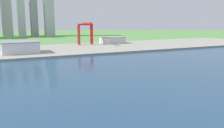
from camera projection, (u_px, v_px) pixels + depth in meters
The scene contains 7 objects.
ground_plane at pixel (60, 81), 205.28m from camera, with size 2400.00×2400.00×0.00m, color #599349.
water_bay at pixel (83, 104), 151.63m from camera, with size 840.00×360.00×0.15m, color navy.
industrial_pier at pixel (31, 51), 374.88m from camera, with size 840.00×140.00×2.50m, color #9A968A.
port_crane_red at pixel (85, 28), 450.22m from camera, with size 26.59×41.42×39.93m.
warehouse_main at pixel (20, 47), 347.79m from camera, with size 48.90×39.08×16.02m.
warehouse_annex at pixel (112, 40), 474.73m from camera, with size 43.14×26.85×11.99m.
distant_skyline at pixel (6, 13), 646.91m from camera, with size 263.25×73.25×149.93m.
Camera 1 is at (-44.36, 101.22, 51.39)m, focal length 40.42 mm.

